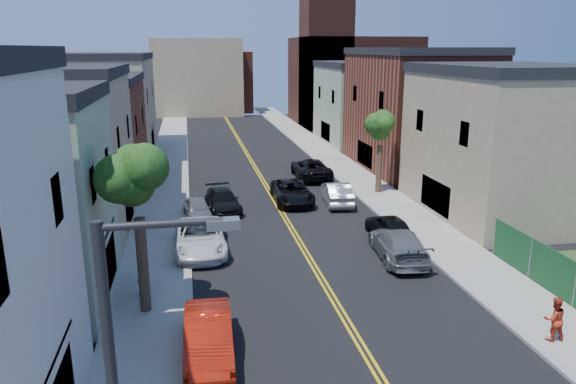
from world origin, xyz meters
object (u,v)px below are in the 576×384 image
white_pickup (200,237)px  red_sedan (208,337)px  grey_car_left (198,209)px  silver_car_right (337,193)px  black_suv_lane (292,192)px  grey_car_right (398,244)px  pedestrian_right (554,319)px  black_car_left (223,201)px  dark_car_right_far (311,169)px  pedestrian_left (143,274)px  black_car_right (389,226)px

white_pickup → red_sedan: bearing=-90.0°
red_sedan → grey_car_left: (0.00, 16.04, -0.11)m
silver_car_right → black_suv_lane: bearing=-11.2°
white_pickup → grey_car_right: size_ratio=1.07×
pedestrian_right → black_car_left: bearing=-56.6°
red_sedan → grey_car_right: 12.44m
dark_car_right_far → pedestrian_left: bearing=60.3°
grey_car_right → dark_car_right_far: 18.08m
grey_car_left → pedestrian_right: (12.46, -17.51, 0.33)m
grey_car_left → dark_car_right_far: 13.43m
black_car_left → grey_car_right: bearing=-56.2°
silver_car_right → pedestrian_right: pedestrian_right is taller
black_car_left → pedestrian_left: (-4.29, -12.21, 0.39)m
pedestrian_right → black_car_right: bearing=-77.6°
white_pickup → pedestrian_left: (-2.59, -5.01, 0.29)m
dark_car_right_far → grey_car_right: bearing=92.7°
black_suv_lane → pedestrian_left: size_ratio=2.91×
black_car_left → grey_car_right: size_ratio=0.90×
red_sedan → pedestrian_right: size_ratio=2.79×
white_pickup → black_car_right: bearing=0.6°
white_pickup → pedestrian_left: size_ratio=3.05×
grey_car_left → black_car_right: bearing=-34.1°
pedestrian_right → dark_car_right_far: bearing=-80.1°
red_sedan → black_suv_lane: 19.74m
grey_car_left → dark_car_right_far: size_ratio=0.66×
grey_car_right → black_suv_lane: grey_car_right is taller
red_sedan → black_car_left: red_sedan is taller
red_sedan → black_suv_lane: red_sedan is taller
black_car_left → silver_car_right: silver_car_right is taller
white_pickup → grey_car_right: bearing=-16.0°
black_car_right → black_suv_lane: black_suv_lane is taller
pedestrian_left → black_car_right: bearing=-90.0°
black_car_left → red_sedan: bearing=-101.2°
red_sedan → grey_car_left: red_sedan is taller
black_car_left → black_car_right: bearing=-44.0°
grey_car_left → black_suv_lane: bearing=15.0°
grey_car_right → pedestrian_right: 9.18m
grey_car_left → red_sedan: bearing=-96.2°
grey_car_right → dark_car_right_far: bearing=-82.7°
grey_car_left → black_car_right: black_car_right is taller
grey_car_right → black_car_right: bearing=-96.5°
black_car_left → black_suv_lane: black_suv_lane is taller
silver_car_right → pedestrian_left: 17.42m
red_sedan → dark_car_right_far: dark_car_right_far is taller
white_pickup → dark_car_right_far: size_ratio=0.97×
black_car_right → pedestrian_right: pedestrian_right is taller
black_suv_lane → dark_car_right_far: bearing=67.9°
red_sedan → pedestrian_left: 5.86m
grey_car_left → black_car_right: size_ratio=0.95×
black_car_right → dark_car_right_far: 15.12m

